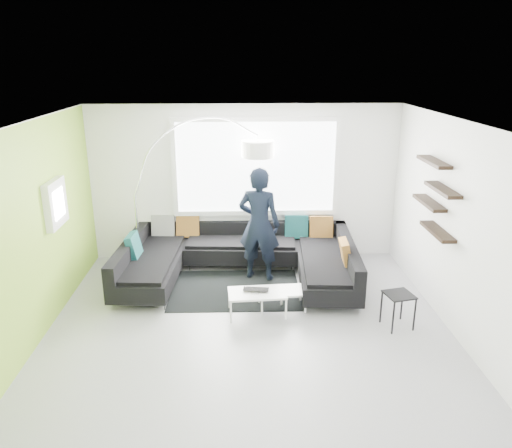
{
  "coord_description": "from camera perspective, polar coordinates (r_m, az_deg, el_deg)",
  "views": [
    {
      "loc": [
        -0.13,
        -6.23,
        3.54
      ],
      "look_at": [
        0.14,
        0.9,
        1.16
      ],
      "focal_mm": 35.0,
      "sensor_mm": 36.0,
      "label": 1
    }
  ],
  "objects": [
    {
      "name": "room_shell",
      "position": [
        6.67,
        -0.67,
        3.41
      ],
      "size": [
        5.54,
        5.04,
        2.82
      ],
      "color": "white",
      "rests_on": "ground"
    },
    {
      "name": "rug",
      "position": [
        8.09,
        -2.37,
        -7.49
      ],
      "size": [
        2.07,
        1.52,
        0.01
      ],
      "primitive_type": "cube",
      "rotation": [
        0.0,
        0.0,
        -0.01
      ],
      "color": "black",
      "rests_on": "ground"
    },
    {
      "name": "side_table",
      "position": [
        7.22,
        15.88,
        -9.47
      ],
      "size": [
        0.43,
        0.43,
        0.5
      ],
      "primitive_type": "cube",
      "rotation": [
        0.0,
        0.0,
        0.23
      ],
      "color": "black",
      "rests_on": "ground"
    },
    {
      "name": "person",
      "position": [
        8.16,
        0.35,
        -0.04
      ],
      "size": [
        0.95,
        0.84,
        1.9
      ],
      "primitive_type": "imported",
      "rotation": [
        0.0,
        0.0,
        2.85
      ],
      "color": "black",
      "rests_on": "ground"
    },
    {
      "name": "coffee_table",
      "position": [
        7.38,
        1.56,
        -8.69
      ],
      "size": [
        1.1,
        0.69,
        0.35
      ],
      "primitive_type": "cube",
      "rotation": [
        0.0,
        0.0,
        0.07
      ],
      "color": "white",
      "rests_on": "ground"
    },
    {
      "name": "laptop",
      "position": [
        7.21,
        -0.05,
        -7.72
      ],
      "size": [
        0.43,
        0.34,
        0.03
      ],
      "primitive_type": "imported",
      "rotation": [
        0.0,
        0.0,
        -0.14
      ],
      "color": "black",
      "rests_on": "coffee_table"
    },
    {
      "name": "arc_lamp",
      "position": [
        8.77,
        -13.69,
        3.18
      ],
      "size": [
        2.47,
        0.84,
        2.62
      ],
      "primitive_type": null,
      "rotation": [
        0.0,
        0.0,
        0.06
      ],
      "color": "white",
      "rests_on": "ground"
    },
    {
      "name": "ground",
      "position": [
        7.17,
        -0.88,
        -11.14
      ],
      "size": [
        5.5,
        5.5,
        0.0
      ],
      "primitive_type": "plane",
      "color": "#929298",
      "rests_on": "ground"
    },
    {
      "name": "sectional_sofa",
      "position": [
        8.26,
        -1.99,
        -4.2
      ],
      "size": [
        3.92,
        2.59,
        0.81
      ],
      "rotation": [
        0.0,
        0.0,
        -0.07
      ],
      "color": "black",
      "rests_on": "ground"
    }
  ]
}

